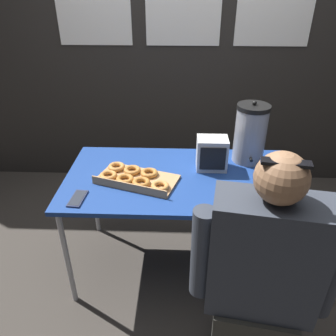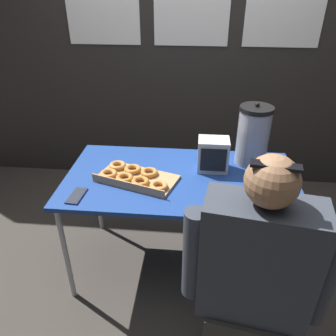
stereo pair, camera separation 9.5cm
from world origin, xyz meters
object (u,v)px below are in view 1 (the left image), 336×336
Objects in this scene: cell_phone at (78,198)px; person_seated at (259,286)px; donut_box at (135,178)px; coffee_urn at (250,134)px; space_heater at (212,154)px.

cell_phone is 1.04m from person_seated.
donut_box is 1.28× the size of coffee_urn.
space_heater reaches higher than donut_box.
donut_box is 2.54× the size of space_heater.
donut_box is at bearing 39.62° from cell_phone.
person_seated reaches higher than coffee_urn.
person_seated is (-0.08, -0.93, -0.33)m from coffee_urn.
cell_phone is at bearing -153.63° from space_heater.
donut_box is 0.92m from person_seated.
cell_phone is at bearing -153.97° from coffee_urn.
space_heater is (0.76, 0.38, 0.10)m from cell_phone.
donut_box is 0.80m from coffee_urn.
space_heater is (0.47, 0.17, 0.08)m from donut_box.
person_seated reaches higher than cell_phone.
coffee_urn is 0.99m from person_seated.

